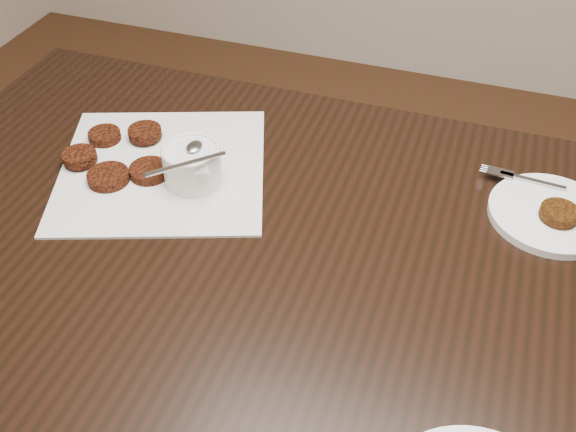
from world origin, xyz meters
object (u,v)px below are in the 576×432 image
at_px(table, 302,418).
at_px(plate_with_patty, 552,211).
at_px(sauce_ramekin, 190,148).
at_px(napkin, 162,169).

xyz_separation_m(table, plate_with_patty, (0.32, 0.23, 0.39)).
distance_m(table, sauce_ramekin, 0.52).
bearing_deg(napkin, table, -26.20).
height_order(napkin, plate_with_patty, plate_with_patty).
xyz_separation_m(table, sauce_ramekin, (-0.23, 0.13, 0.44)).
bearing_deg(sauce_ramekin, table, -29.54).
bearing_deg(table, sauce_ramekin, 150.46).
distance_m(sauce_ramekin, plate_with_patty, 0.57).
relative_size(napkin, plate_with_patty, 1.79).
relative_size(table, plate_with_patty, 7.59).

